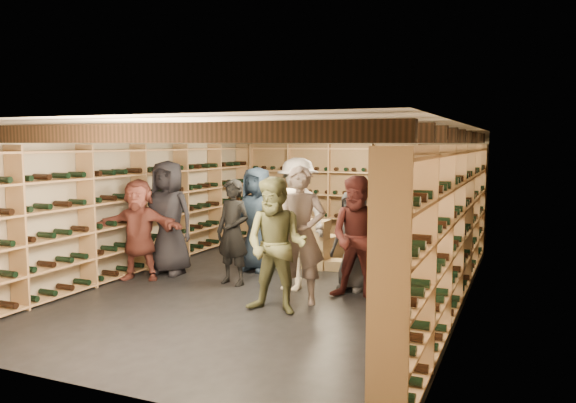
{
  "coord_description": "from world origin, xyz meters",
  "views": [
    {
      "loc": [
        3.47,
        -7.71,
        2.17
      ],
      "look_at": [
        0.08,
        0.2,
        1.27
      ],
      "focal_mm": 35.0,
      "sensor_mm": 36.0,
      "label": 1
    }
  ],
  "objects_px": {
    "person_11": "(385,231)",
    "person_9": "(298,213)",
    "person_1": "(233,232)",
    "person_12": "(354,240)",
    "person_10": "(269,221)",
    "crate_loose": "(339,265)",
    "person_5": "(139,229)",
    "person_2": "(276,246)",
    "person_6": "(257,219)",
    "person_3": "(291,239)",
    "person_8": "(359,238)",
    "person_7": "(300,235)",
    "crate_stack_right": "(327,249)",
    "person_4": "(424,232)",
    "person_0": "(168,218)",
    "crate_stack_left": "(314,244)"
  },
  "relations": [
    {
      "from": "person_9",
      "to": "person_1",
      "type": "bearing_deg",
      "value": -83.13
    },
    {
      "from": "person_6",
      "to": "person_9",
      "type": "height_order",
      "value": "person_9"
    },
    {
      "from": "person_9",
      "to": "person_12",
      "type": "relative_size",
      "value": 1.29
    },
    {
      "from": "person_0",
      "to": "person_6",
      "type": "bearing_deg",
      "value": 29.45
    },
    {
      "from": "person_6",
      "to": "person_2",
      "type": "bearing_deg",
      "value": -47.75
    },
    {
      "from": "crate_loose",
      "to": "person_3",
      "type": "relative_size",
      "value": 0.33
    },
    {
      "from": "crate_stack_left",
      "to": "person_11",
      "type": "height_order",
      "value": "person_11"
    },
    {
      "from": "person_4",
      "to": "person_10",
      "type": "relative_size",
      "value": 1.2
    },
    {
      "from": "person_10",
      "to": "person_12",
      "type": "relative_size",
      "value": 1.05
    },
    {
      "from": "person_3",
      "to": "person_6",
      "type": "height_order",
      "value": "person_6"
    },
    {
      "from": "person_9",
      "to": "person_2",
      "type": "bearing_deg",
      "value": -50.59
    },
    {
      "from": "person_2",
      "to": "person_3",
      "type": "height_order",
      "value": "person_2"
    },
    {
      "from": "person_3",
      "to": "person_4",
      "type": "relative_size",
      "value": 0.81
    },
    {
      "from": "person_0",
      "to": "person_9",
      "type": "relative_size",
      "value": 0.99
    },
    {
      "from": "crate_stack_left",
      "to": "person_8",
      "type": "distance_m",
      "value": 2.09
    },
    {
      "from": "person_1",
      "to": "person_3",
      "type": "height_order",
      "value": "person_1"
    },
    {
      "from": "person_9",
      "to": "person_12",
      "type": "distance_m",
      "value": 1.75
    },
    {
      "from": "person_3",
      "to": "person_4",
      "type": "distance_m",
      "value": 1.92
    },
    {
      "from": "person_12",
      "to": "person_8",
      "type": "bearing_deg",
      "value": -50.49
    },
    {
      "from": "person_11",
      "to": "person_12",
      "type": "xyz_separation_m",
      "value": [
        -0.33,
        -0.56,
        -0.07
      ]
    },
    {
      "from": "crate_stack_left",
      "to": "crate_loose",
      "type": "xyz_separation_m",
      "value": [
        0.44,
        0.04,
        -0.34
      ]
    },
    {
      "from": "person_3",
      "to": "person_4",
      "type": "height_order",
      "value": "person_4"
    },
    {
      "from": "person_11",
      "to": "person_9",
      "type": "bearing_deg",
      "value": 148.84
    },
    {
      "from": "person_12",
      "to": "person_10",
      "type": "bearing_deg",
      "value": 165.64
    },
    {
      "from": "person_7",
      "to": "person_6",
      "type": "bearing_deg",
      "value": 115.4
    },
    {
      "from": "person_10",
      "to": "person_9",
      "type": "bearing_deg",
      "value": 16.24
    },
    {
      "from": "person_3",
      "to": "person_7",
      "type": "distance_m",
      "value": 0.74
    },
    {
      "from": "person_6",
      "to": "person_10",
      "type": "bearing_deg",
      "value": 102.73
    },
    {
      "from": "person_10",
      "to": "crate_stack_left",
      "type": "bearing_deg",
      "value": 16.24
    },
    {
      "from": "person_4",
      "to": "person_12",
      "type": "bearing_deg",
      "value": -178.31
    },
    {
      "from": "person_6",
      "to": "person_0",
      "type": "bearing_deg",
      "value": -137.66
    },
    {
      "from": "crate_stack_right",
      "to": "person_6",
      "type": "distance_m",
      "value": 1.52
    },
    {
      "from": "person_3",
      "to": "person_12",
      "type": "bearing_deg",
      "value": 29.96
    },
    {
      "from": "person_2",
      "to": "person_5",
      "type": "xyz_separation_m",
      "value": [
        -2.75,
        0.77,
        -0.07
      ]
    },
    {
      "from": "crate_stack_right",
      "to": "person_12",
      "type": "bearing_deg",
      "value": -58.53
    },
    {
      "from": "person_8",
      "to": "person_11",
      "type": "xyz_separation_m",
      "value": [
        0.11,
        1.06,
        -0.05
      ]
    },
    {
      "from": "person_1",
      "to": "person_10",
      "type": "xyz_separation_m",
      "value": [
        -0.11,
        1.54,
        -0.03
      ]
    },
    {
      "from": "person_2",
      "to": "person_7",
      "type": "xyz_separation_m",
      "value": [
        0.11,
        0.54,
        0.06
      ]
    },
    {
      "from": "crate_stack_left",
      "to": "person_6",
      "type": "xyz_separation_m",
      "value": [
        -0.83,
        -0.55,
        0.46
      ]
    },
    {
      "from": "crate_loose",
      "to": "person_5",
      "type": "bearing_deg",
      "value": -145.35
    },
    {
      "from": "person_4",
      "to": "person_9",
      "type": "distance_m",
      "value": 2.65
    },
    {
      "from": "person_2",
      "to": "person_8",
      "type": "relative_size",
      "value": 1.01
    },
    {
      "from": "person_3",
      "to": "person_7",
      "type": "relative_size",
      "value": 0.81
    },
    {
      "from": "person_4",
      "to": "person_11",
      "type": "height_order",
      "value": "person_4"
    },
    {
      "from": "person_8",
      "to": "crate_stack_left",
      "type": "bearing_deg",
      "value": 128.62
    },
    {
      "from": "crate_stack_right",
      "to": "person_4",
      "type": "distance_m",
      "value": 2.71
    },
    {
      "from": "person_4",
      "to": "person_11",
      "type": "relative_size",
      "value": 1.14
    },
    {
      "from": "crate_loose",
      "to": "person_3",
      "type": "bearing_deg",
      "value": -99.5
    },
    {
      "from": "crate_stack_right",
      "to": "person_7",
      "type": "xyz_separation_m",
      "value": [
        0.52,
        -2.58,
        0.68
      ]
    },
    {
      "from": "person_7",
      "to": "person_11",
      "type": "bearing_deg",
      "value": 45.22
    }
  ]
}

